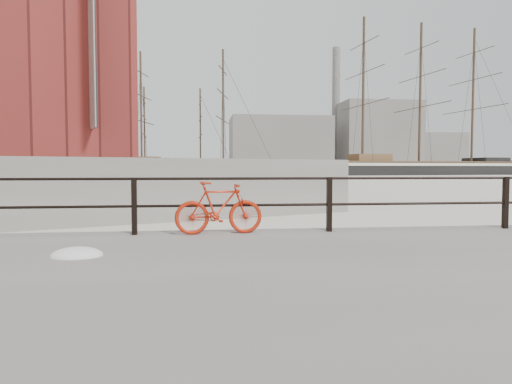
{
  "coord_description": "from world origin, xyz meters",
  "views": [
    {
      "loc": [
        -5.85,
        -8.28,
        1.52
      ],
      "look_at": [
        -4.66,
        1.5,
        1.0
      ],
      "focal_mm": 32.0,
      "sensor_mm": 36.0,
      "label": 1
    }
  ],
  "objects_px": {
    "bicycle": "(219,208)",
    "barque_black": "(419,175)",
    "workboat_far": "(6,181)",
    "schooner_left": "(173,177)",
    "schooner_mid": "(182,177)"
  },
  "relations": [
    {
      "from": "schooner_left",
      "to": "workboat_far",
      "type": "bearing_deg",
      "value": -124.0
    },
    {
      "from": "barque_black",
      "to": "workboat_far",
      "type": "relative_size",
      "value": 5.46
    },
    {
      "from": "barque_black",
      "to": "schooner_mid",
      "type": "bearing_deg",
      "value": -170.53
    },
    {
      "from": "workboat_far",
      "to": "bicycle",
      "type": "bearing_deg",
      "value": -109.04
    },
    {
      "from": "bicycle",
      "to": "schooner_left",
      "type": "distance_m",
      "value": 75.47
    },
    {
      "from": "barque_black",
      "to": "schooner_left",
      "type": "bearing_deg",
      "value": -174.86
    },
    {
      "from": "bicycle",
      "to": "barque_black",
      "type": "bearing_deg",
      "value": 56.31
    },
    {
      "from": "bicycle",
      "to": "barque_black",
      "type": "xyz_separation_m",
      "value": [
        48.19,
        88.82,
        -0.81
      ]
    },
    {
      "from": "workboat_far",
      "to": "schooner_mid",
      "type": "bearing_deg",
      "value": 8.08
    },
    {
      "from": "bicycle",
      "to": "schooner_left",
      "type": "height_order",
      "value": "schooner_left"
    },
    {
      "from": "schooner_left",
      "to": "workboat_far",
      "type": "xyz_separation_m",
      "value": [
        -17.06,
        -28.39,
        0.0
      ]
    },
    {
      "from": "bicycle",
      "to": "barque_black",
      "type": "height_order",
      "value": "barque_black"
    },
    {
      "from": "bicycle",
      "to": "barque_black",
      "type": "relative_size",
      "value": 0.02
    },
    {
      "from": "bicycle",
      "to": "workboat_far",
      "type": "distance_m",
      "value": 51.93
    },
    {
      "from": "barque_black",
      "to": "schooner_mid",
      "type": "height_order",
      "value": "barque_black"
    }
  ]
}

